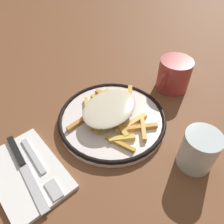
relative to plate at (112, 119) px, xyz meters
The scene contains 8 objects.
ground_plane 0.01m from the plate, ahead, with size 2.60×2.60×0.00m, color brown.
plate is the anchor object (origin of this frame).
fries_heap 0.03m from the plate, 127.72° to the right, with size 0.23×0.22×0.04m.
napkin 0.24m from the plate, ahead, with size 0.13×0.20×0.01m, color white.
fork 0.21m from the plate, ahead, with size 0.04×0.18×0.01m.
knife 0.24m from the plate, ahead, with size 0.05×0.21×0.01m.
water_glass 0.22m from the plate, 102.05° to the left, with size 0.08×0.08×0.09m, color silver.
coffee_mug 0.23m from the plate, behind, with size 0.12×0.09×0.09m.
Camera 1 is at (0.27, 0.28, 0.43)m, focal length 35.10 mm.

